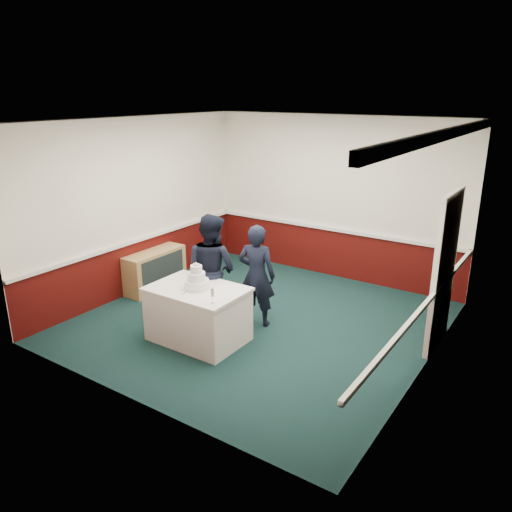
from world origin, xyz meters
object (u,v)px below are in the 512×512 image
Objects in this scene: wedding_cake at (197,281)px; champagne_flute at (212,293)px; cake_knife at (186,292)px; person_woman at (257,276)px; cake_table at (198,314)px; person_man at (212,269)px; sideboard at (155,270)px.

wedding_cake is 1.78× the size of champagne_flute.
person_woman is at bearing 56.43° from cake_knife.
cake_knife is at bearing 171.42° from champagne_flute.
person_man is (-0.22, 0.59, 0.45)m from cake_table.
cake_knife is 0.13× the size of person_man.
person_man reaches higher than sideboard.
cake_table is 0.50m from wedding_cake.
wedding_cake reaches higher than champagne_flute.
person_woman is (2.29, -0.17, 0.43)m from sideboard.
cake_table is 0.44m from cake_knife.
cake_knife is at bearing -98.53° from wedding_cake.
wedding_cake reaches higher than sideboard.
person_man is at bearing -15.57° from sideboard.
champagne_flute is at bearing -29.25° from cake_table.
cake_table is 0.77m from person_man.
person_woman reaches higher than champagne_flute.
cake_table is (1.89, -1.06, 0.05)m from sideboard.
person_man reaches higher than cake_knife.
champagne_flute is (0.50, -0.28, 0.53)m from cake_table.
cake_knife is 0.14× the size of person_woman.
cake_table is 0.78m from champagne_flute.
person_woman is at bearing 94.98° from champagne_flute.
champagne_flute reaches higher than sideboard.
sideboard is 2.29m from cake_knife.
wedding_cake is at bearing 51.51° from person_woman.
person_woman is at bearing 65.89° from wedding_cake.
person_man reaches higher than cake_table.
cake_table is 3.63× the size of wedding_cake.
champagne_flute is at bearing -29.25° from wedding_cake.
cake_table is 0.85× the size of person_woman.
person_woman reaches higher than sideboard.
wedding_cake is at bearing 112.06° from person_man.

